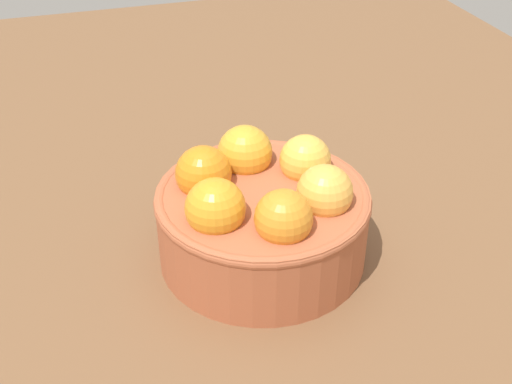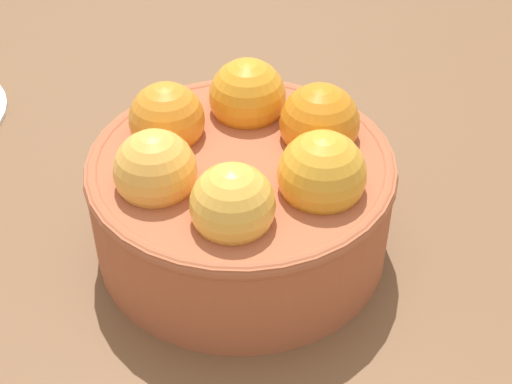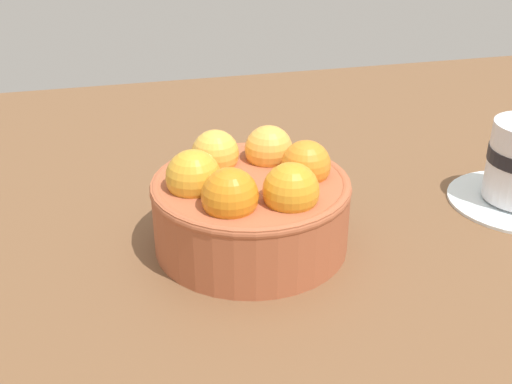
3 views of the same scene
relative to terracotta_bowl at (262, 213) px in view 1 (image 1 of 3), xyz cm
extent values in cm
cube|color=brown|center=(-0.03, -0.04, -5.82)|extent=(133.81, 100.14, 3.23)
cylinder|color=#AD5938|center=(-0.03, -0.04, -1.11)|extent=(16.75, 16.75, 6.19)
torus|color=#AD5938|center=(-0.03, -0.04, 1.58)|extent=(16.95, 16.95, 1.00)
sphere|color=gold|center=(4.78, -0.31, 2.90)|extent=(4.57, 4.57, 4.57)
sphere|color=orange|center=(2.61, 3.99, 2.90)|extent=(4.49, 4.49, 4.49)
sphere|color=orange|center=(-2.20, 4.27, 2.90)|extent=(4.50, 4.50, 4.50)
sphere|color=orange|center=(-4.85, 0.23, 2.90)|extent=(4.26, 4.26, 4.26)
sphere|color=#F4AC45|center=(-2.68, -4.07, 2.90)|extent=(4.32, 4.32, 4.32)
sphere|color=#F3B545|center=(2.14, -4.35, 2.90)|extent=(4.22, 4.22, 4.22)
camera|label=1|loc=(-40.04, 12.96, 30.34)|focal=45.98mm
camera|label=2|loc=(17.03, -27.37, 26.60)|focal=52.78mm
camera|label=3|loc=(11.26, 46.23, 25.25)|focal=44.43mm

